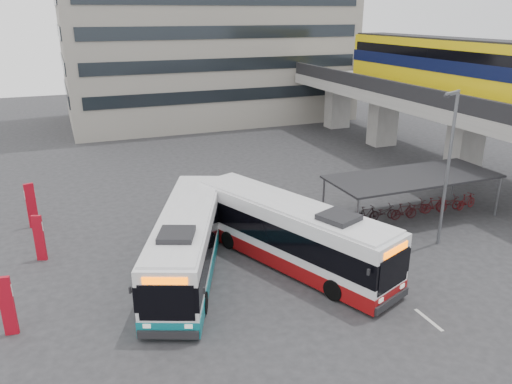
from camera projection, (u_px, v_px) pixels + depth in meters
name	position (u px, v px, depth m)	size (l,w,h in m)	color
ground	(303.00, 264.00, 23.97)	(120.00, 120.00, 0.00)	#28282B
viaduct	(437.00, 84.00, 37.91)	(8.00, 32.00, 9.68)	gray
bike_shelter	(411.00, 196.00, 29.09)	(10.00, 4.00, 2.54)	#595B60
office_block	(205.00, 1.00, 53.29)	(30.00, 15.00, 25.00)	gray
road_markings	(383.00, 283.00, 22.21)	(0.15, 7.60, 0.01)	beige
bus_main	(290.00, 233.00, 23.60)	(6.46, 11.31, 3.32)	white
bus_teal	(188.00, 242.00, 22.82)	(6.28, 10.92, 3.20)	white
pedestrian	(151.00, 285.00, 20.37)	(0.64, 0.42, 1.77)	black
lamp_post	(448.00, 160.00, 24.50)	(1.33, 0.67, 7.96)	#595B60
sign_totem_south	(7.00, 305.00, 18.32)	(0.52, 0.22, 2.41)	#A40A19
sign_totem_mid	(39.00, 237.00, 23.95)	(0.49, 0.30, 2.34)	#A40A19
sign_totem_north	(31.00, 205.00, 27.66)	(0.55, 0.27, 2.57)	#A40A19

